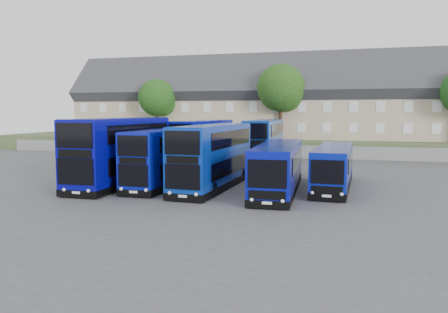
# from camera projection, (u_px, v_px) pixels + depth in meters

# --- Properties ---
(ground) EXTENTS (120.00, 120.00, 0.00)m
(ground) POSITION_uv_depth(u_px,v_px,m) (197.00, 192.00, 29.51)
(ground) COLOR #47474C
(ground) RESTS_ON ground
(retaining_wall) EXTENTS (70.00, 0.40, 1.50)m
(retaining_wall) POSITION_uv_depth(u_px,v_px,m) (262.00, 151.00, 52.46)
(retaining_wall) COLOR slate
(retaining_wall) RESTS_ON ground
(earth_bank) EXTENTS (80.00, 20.00, 2.00)m
(earth_bank) POSITION_uv_depth(u_px,v_px,m) (274.00, 143.00, 62.03)
(earth_bank) COLOR #3B4A29
(earth_bank) RESTS_ON ground
(terrace_row) EXTENTS (66.00, 10.40, 11.20)m
(terrace_row) POSITION_uv_depth(u_px,v_px,m) (317.00, 103.00, 56.05)
(terrace_row) COLOR tan
(terrace_row) RESTS_ON earth_bank
(dd_front_left) EXTENTS (3.06, 12.32, 4.87)m
(dd_front_left) POSITION_uv_depth(u_px,v_px,m) (122.00, 152.00, 32.61)
(dd_front_left) COLOR #07078E
(dd_front_left) RESTS_ON ground
(dd_front_mid) EXTENTS (2.35, 10.25, 4.07)m
(dd_front_mid) POSITION_uv_depth(u_px,v_px,m) (165.00, 158.00, 31.89)
(dd_front_mid) COLOR #0913A7
(dd_front_mid) RESTS_ON ground
(dd_front_right) EXTENTS (3.04, 11.23, 4.42)m
(dd_front_right) POSITION_uv_depth(u_px,v_px,m) (213.00, 157.00, 30.84)
(dd_front_right) COLOR #082DA0
(dd_front_right) RESTS_ON ground
(dd_rear_left) EXTENTS (3.30, 11.45, 4.50)m
(dd_rear_left) POSITION_uv_depth(u_px,v_px,m) (203.00, 144.00, 43.55)
(dd_rear_left) COLOR #090FA7
(dd_rear_left) RESTS_ON ground
(dd_rear_right) EXTENTS (2.88, 11.44, 4.52)m
(dd_rear_right) POSITION_uv_depth(u_px,v_px,m) (264.00, 143.00, 44.98)
(dd_rear_right) COLOR #0835A1
(dd_rear_right) RESTS_ON ground
(coach_east_a) EXTENTS (2.95, 11.89, 3.22)m
(coach_east_a) POSITION_uv_depth(u_px,v_px,m) (278.00, 168.00, 29.42)
(coach_east_a) COLOR #0810A3
(coach_east_a) RESTS_ON ground
(coach_east_b) EXTENTS (2.77, 10.87, 2.94)m
(coach_east_b) POSITION_uv_depth(u_px,v_px,m) (333.00, 168.00, 30.83)
(coach_east_b) COLOR #0819A1
(coach_east_b) RESTS_ON ground
(tree_west) EXTENTS (4.80, 4.80, 7.65)m
(tree_west) POSITION_uv_depth(u_px,v_px,m) (158.00, 99.00, 56.52)
(tree_west) COLOR #382314
(tree_west) RESTS_ON earth_bank
(tree_mid) EXTENTS (5.76, 5.76, 9.18)m
(tree_mid) POSITION_uv_depth(u_px,v_px,m) (282.00, 90.00, 52.69)
(tree_mid) COLOR #382314
(tree_mid) RESTS_ON earth_bank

